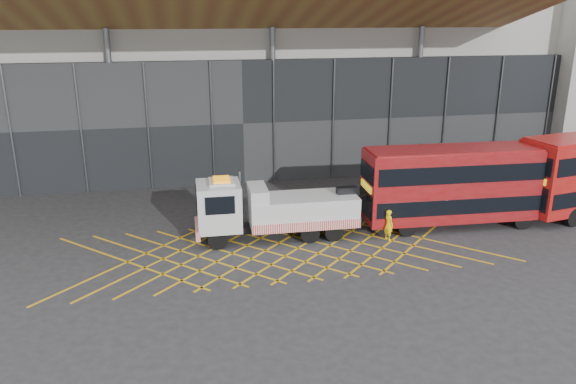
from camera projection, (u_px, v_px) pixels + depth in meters
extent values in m
plane|color=#2B2B2E|center=(232.00, 253.00, 26.57)|extent=(120.00, 120.00, 0.00)
cube|color=gold|center=(128.00, 262.00, 25.68)|extent=(7.16, 7.16, 0.01)
cube|color=gold|center=(128.00, 262.00, 25.68)|extent=(7.16, 7.16, 0.01)
cube|color=gold|center=(163.00, 259.00, 25.97)|extent=(7.16, 7.16, 0.01)
cube|color=gold|center=(163.00, 259.00, 25.97)|extent=(7.16, 7.16, 0.01)
cube|color=gold|center=(198.00, 256.00, 26.27)|extent=(7.16, 7.16, 0.01)
cube|color=gold|center=(198.00, 256.00, 26.27)|extent=(7.16, 7.16, 0.01)
cube|color=gold|center=(232.00, 253.00, 26.57)|extent=(7.16, 7.16, 0.01)
cube|color=gold|center=(232.00, 253.00, 26.57)|extent=(7.16, 7.16, 0.01)
cube|color=gold|center=(266.00, 251.00, 26.87)|extent=(7.16, 7.16, 0.01)
cube|color=gold|center=(266.00, 251.00, 26.87)|extent=(7.16, 7.16, 0.01)
cube|color=gold|center=(298.00, 248.00, 27.17)|extent=(7.16, 7.16, 0.01)
cube|color=gold|center=(298.00, 248.00, 27.17)|extent=(7.16, 7.16, 0.01)
cube|color=gold|center=(330.00, 245.00, 27.46)|extent=(7.16, 7.16, 0.01)
cube|color=gold|center=(330.00, 245.00, 27.46)|extent=(7.16, 7.16, 0.01)
cube|color=gold|center=(361.00, 243.00, 27.76)|extent=(7.16, 7.16, 0.01)
cube|color=gold|center=(361.00, 243.00, 27.76)|extent=(7.16, 7.16, 0.01)
cube|color=gold|center=(392.00, 240.00, 28.06)|extent=(7.16, 7.16, 0.01)
cube|color=gold|center=(392.00, 240.00, 28.06)|extent=(7.16, 7.16, 0.01)
cube|color=gold|center=(422.00, 238.00, 28.36)|extent=(7.16, 7.16, 0.01)
cube|color=gold|center=(422.00, 238.00, 28.36)|extent=(7.16, 7.16, 0.01)
cube|color=#979792|center=(229.00, 38.00, 41.89)|extent=(55.00, 14.00, 18.00)
cube|color=black|center=(242.00, 122.00, 36.62)|extent=(55.00, 0.80, 8.00)
cube|color=brown|center=(211.00, 0.00, 30.49)|extent=(40.00, 11.93, 4.07)
cylinder|color=#595B60|center=(114.00, 112.00, 34.64)|extent=(0.36, 0.36, 10.00)
cylinder|color=#595B60|center=(273.00, 107.00, 36.50)|extent=(0.36, 0.36, 10.00)
cylinder|color=#595B60|center=(417.00, 102.00, 38.36)|extent=(0.36, 0.36, 10.00)
cube|color=black|center=(279.00, 226.00, 28.29)|extent=(8.31, 1.02, 0.31)
cube|color=silver|center=(219.00, 206.00, 27.40)|extent=(2.14, 2.22, 2.27)
cube|color=black|center=(196.00, 199.00, 27.09)|extent=(0.08, 1.92, 0.96)
cube|color=red|center=(197.00, 229.00, 27.56)|extent=(0.26, 2.28, 0.48)
cube|color=orange|center=(221.00, 179.00, 27.01)|extent=(0.80, 1.06, 0.10)
cube|color=silver|center=(303.00, 209.00, 28.24)|extent=(5.45, 2.28, 1.40)
cube|color=red|center=(307.00, 227.00, 27.36)|extent=(5.42, 0.15, 0.48)
cube|color=silver|center=(258.00, 193.00, 27.55)|extent=(0.91, 2.11, 0.61)
cube|color=black|center=(347.00, 191.00, 28.37)|extent=(1.06, 0.46, 0.44)
cube|color=black|center=(363.00, 198.00, 28.65)|extent=(1.92, 0.34, 0.94)
cylinder|color=black|center=(218.00, 240.00, 26.94)|extent=(0.97, 0.32, 0.96)
cylinder|color=black|center=(215.00, 226.00, 28.66)|extent=(0.97, 0.32, 0.96)
cylinder|color=black|center=(334.00, 232.00, 27.92)|extent=(0.97, 0.32, 0.96)
cylinder|color=black|center=(325.00, 219.00, 29.63)|extent=(0.97, 0.32, 0.96)
cylinder|color=#595B60|center=(240.00, 190.00, 28.26)|extent=(0.12, 0.12, 1.92)
cube|color=maroon|center=(463.00, 183.00, 29.42)|extent=(10.53, 2.84, 3.68)
cube|color=black|center=(461.00, 199.00, 29.69)|extent=(10.11, 2.89, 0.81)
cube|color=black|center=(464.00, 168.00, 29.16)|extent=(10.11, 2.89, 0.90)
cube|color=black|center=(366.00, 203.00, 28.90)|extent=(0.15, 2.13, 1.23)
cube|color=black|center=(367.00, 172.00, 28.39)|extent=(0.15, 2.13, 0.90)
cube|color=yellow|center=(366.00, 186.00, 28.62)|extent=(0.13, 1.69, 0.33)
cube|color=maroon|center=(466.00, 149.00, 28.84)|extent=(10.31, 2.64, 0.11)
cylinder|color=black|center=(407.00, 227.00, 28.50)|extent=(1.00, 0.32, 0.99)
cylinder|color=black|center=(393.00, 213.00, 30.49)|extent=(1.00, 0.32, 0.99)
cylinder|color=black|center=(523.00, 220.00, 29.44)|extent=(1.00, 0.32, 0.99)
cylinder|color=black|center=(502.00, 207.00, 31.43)|extent=(1.00, 0.32, 0.99)
cube|color=black|center=(530.00, 195.00, 29.76)|extent=(0.47, 2.24, 1.31)
cube|color=black|center=(535.00, 163.00, 29.22)|extent=(0.47, 2.24, 0.96)
cube|color=yellow|center=(533.00, 178.00, 29.46)|extent=(0.39, 1.79, 0.35)
cylinder|color=black|center=(573.00, 217.00, 29.82)|extent=(1.09, 0.49, 1.05)
cylinder|color=black|center=(541.00, 204.00, 31.83)|extent=(1.09, 0.49, 1.05)
imported|color=yellow|center=(389.00, 225.00, 27.96)|extent=(0.56, 0.67, 1.58)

